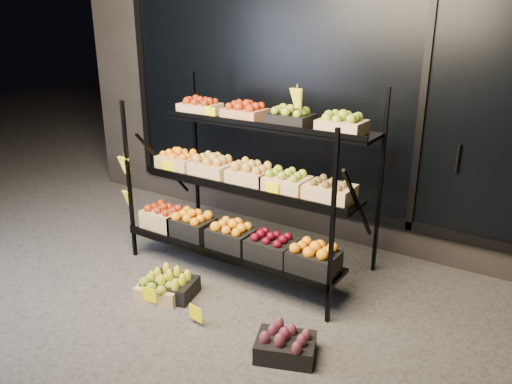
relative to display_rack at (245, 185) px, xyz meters
The scene contains 8 objects.
ground 0.99m from the display_rack, 88.47° to the right, with size 24.00×24.00×0.00m, color #514F4C.
building 2.21m from the display_rack, 89.53° to the left, with size 6.00×2.08×3.50m.
display_rack is the anchor object (origin of this frame).
tag_floor_a 1.26m from the display_rack, 103.80° to the right, with size 0.13×0.01×0.12m, color #F7EC00.
tag_floor_b 1.26m from the display_rack, 76.93° to the right, with size 0.13×0.01×0.12m, color #F7EC00.
floor_crate_left 1.14m from the display_rack, 106.65° to the right, with size 0.41×0.35×0.19m.
floor_crate_midleft 1.07m from the display_rack, 105.74° to the right, with size 0.47×0.39×0.21m.
floor_crate_right 1.53m from the display_rack, 44.16° to the right, with size 0.48×0.42×0.20m.
Camera 1 is at (2.35, -2.84, 2.20)m, focal length 35.00 mm.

